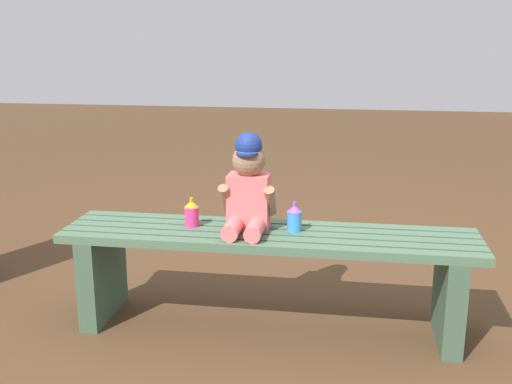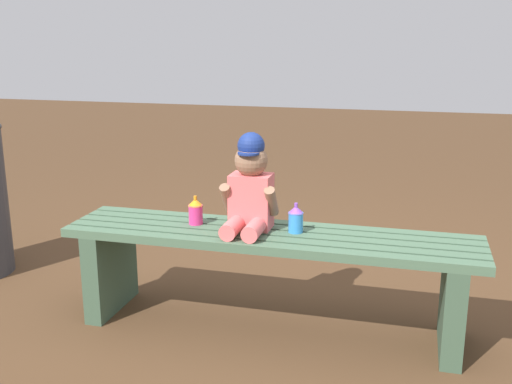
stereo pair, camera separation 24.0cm
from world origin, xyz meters
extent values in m
plane|color=#4C331E|center=(0.00, 0.00, 0.00)|extent=(16.00, 16.00, 0.00)
cube|color=#47664C|center=(0.00, -0.15, 0.41)|extent=(1.71, 0.06, 0.04)
cube|color=#47664C|center=(0.00, -0.08, 0.41)|extent=(1.71, 0.06, 0.04)
cube|color=#47664C|center=(0.00, 0.00, 0.41)|extent=(1.71, 0.06, 0.04)
cube|color=#47664C|center=(0.00, 0.08, 0.41)|extent=(1.71, 0.06, 0.04)
cube|color=#47664C|center=(0.00, 0.15, 0.41)|extent=(1.71, 0.06, 0.04)
cube|color=#3C5641|center=(-0.74, 0.00, 0.20)|extent=(0.08, 0.36, 0.39)
cube|color=#3C5641|center=(0.74, 0.00, 0.20)|extent=(0.08, 0.36, 0.39)
cube|color=#E56666|center=(-0.09, 0.04, 0.54)|extent=(0.17, 0.12, 0.23)
sphere|color=#8C664C|center=(-0.09, 0.04, 0.72)|extent=(0.14, 0.14, 0.14)
cylinder|color=navy|center=(-0.09, 0.00, 0.75)|extent=(0.09, 0.09, 0.01)
sphere|color=navy|center=(-0.09, 0.04, 0.78)|extent=(0.11, 0.11, 0.11)
cylinder|color=#F06B6B|center=(-0.13, -0.08, 0.46)|extent=(0.07, 0.16, 0.07)
cylinder|color=#F06B6B|center=(-0.04, -0.08, 0.46)|extent=(0.07, 0.16, 0.07)
cylinder|color=#8C664C|center=(-0.18, 0.01, 0.56)|extent=(0.04, 0.12, 0.14)
cylinder|color=#8C664C|center=(0.01, 0.01, 0.56)|extent=(0.04, 0.12, 0.14)
cylinder|color=#E5337F|center=(-0.33, 0.03, 0.47)|extent=(0.06, 0.06, 0.08)
cone|color=orange|center=(-0.33, 0.03, 0.53)|extent=(0.06, 0.06, 0.03)
cylinder|color=orange|center=(-0.33, 0.03, 0.54)|extent=(0.01, 0.01, 0.02)
cylinder|color=#338CE5|center=(0.10, 0.03, 0.47)|extent=(0.06, 0.06, 0.08)
cone|color=#8C4CCC|center=(0.10, 0.03, 0.53)|extent=(0.06, 0.06, 0.03)
cylinder|color=#8C4CCC|center=(0.10, 0.03, 0.54)|extent=(0.01, 0.01, 0.02)
camera|label=1|loc=(0.32, -2.35, 1.21)|focal=42.56mm
camera|label=2|loc=(0.55, -2.30, 1.21)|focal=42.56mm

